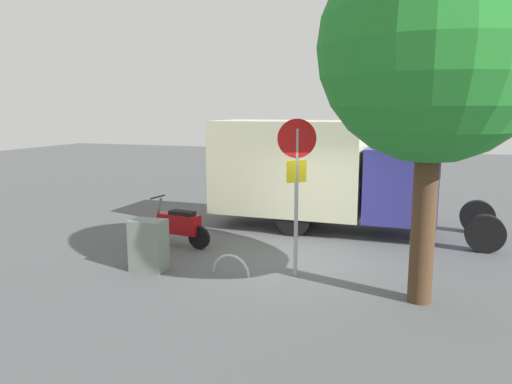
{
  "coord_description": "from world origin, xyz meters",
  "views": [
    {
      "loc": [
        -2.33,
        10.03,
        3.33
      ],
      "look_at": [
        1.45,
        -0.94,
        1.35
      ],
      "focal_mm": 34.06,
      "sensor_mm": 36.0,
      "label": 1
    }
  ],
  "objects_px": {
    "stop_sign": "(297,173)",
    "bike_rack_hoop": "(231,274)",
    "street_tree": "(434,49)",
    "box_truck_near": "(321,171)",
    "motorcycle": "(179,225)",
    "utility_cabinet": "(149,245)"
  },
  "relations": [
    {
      "from": "motorcycle",
      "to": "stop_sign",
      "type": "xyz_separation_m",
      "value": [
        -3.25,
        1.18,
        1.58
      ]
    },
    {
      "from": "motorcycle",
      "to": "utility_cabinet",
      "type": "relative_size",
      "value": 1.68
    },
    {
      "from": "stop_sign",
      "to": "utility_cabinet",
      "type": "relative_size",
      "value": 2.92
    },
    {
      "from": "stop_sign",
      "to": "utility_cabinet",
      "type": "xyz_separation_m",
      "value": [
        2.98,
        0.66,
        -1.56
      ]
    },
    {
      "from": "stop_sign",
      "to": "street_tree",
      "type": "height_order",
      "value": "street_tree"
    },
    {
      "from": "box_truck_near",
      "to": "motorcycle",
      "type": "distance_m",
      "value": 4.24
    },
    {
      "from": "motorcycle",
      "to": "utility_cabinet",
      "type": "bearing_deg",
      "value": 105.95
    },
    {
      "from": "street_tree",
      "to": "bike_rack_hoop",
      "type": "xyz_separation_m",
      "value": [
        3.65,
        -0.22,
        -4.29
      ]
    },
    {
      "from": "box_truck_near",
      "to": "street_tree",
      "type": "distance_m",
      "value": 5.95
    },
    {
      "from": "stop_sign",
      "to": "utility_cabinet",
      "type": "distance_m",
      "value": 3.43
    },
    {
      "from": "motorcycle",
      "to": "bike_rack_hoop",
      "type": "height_order",
      "value": "motorcycle"
    },
    {
      "from": "motorcycle",
      "to": "stop_sign",
      "type": "distance_m",
      "value": 3.8
    },
    {
      "from": "stop_sign",
      "to": "bike_rack_hoop",
      "type": "distance_m",
      "value": 2.48
    },
    {
      "from": "box_truck_near",
      "to": "bike_rack_hoop",
      "type": "xyz_separation_m",
      "value": [
        0.95,
        4.37,
        -1.65
      ]
    },
    {
      "from": "utility_cabinet",
      "to": "bike_rack_hoop",
      "type": "xyz_separation_m",
      "value": [
        -1.71,
        -0.31,
        -0.54
      ]
    },
    {
      "from": "motorcycle",
      "to": "utility_cabinet",
      "type": "xyz_separation_m",
      "value": [
        -0.28,
        1.84,
        0.02
      ]
    },
    {
      "from": "motorcycle",
      "to": "street_tree",
      "type": "relative_size",
      "value": 0.29
    },
    {
      "from": "street_tree",
      "to": "utility_cabinet",
      "type": "relative_size",
      "value": 5.75
    },
    {
      "from": "street_tree",
      "to": "utility_cabinet",
      "type": "xyz_separation_m",
      "value": [
        5.37,
        0.09,
        -3.75
      ]
    },
    {
      "from": "box_truck_near",
      "to": "motorcycle",
      "type": "bearing_deg",
      "value": -135.68
    },
    {
      "from": "street_tree",
      "to": "stop_sign",
      "type": "bearing_deg",
      "value": -13.53
    },
    {
      "from": "utility_cabinet",
      "to": "bike_rack_hoop",
      "type": "height_order",
      "value": "utility_cabinet"
    }
  ]
}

